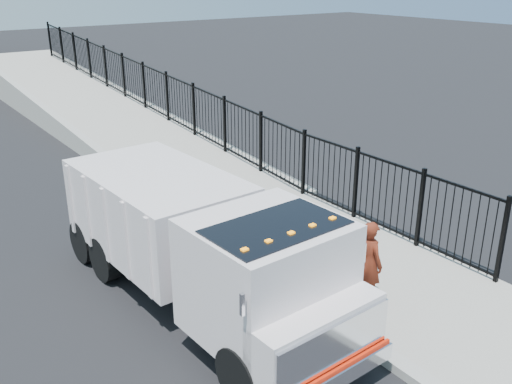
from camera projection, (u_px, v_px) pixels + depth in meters
ground at (295, 299)px, 11.08m from camera, size 120.00×120.00×0.00m
sidewalk at (444, 310)px, 10.59m from camera, size 3.55×12.00×0.12m
curb at (372, 346)px, 9.54m from camera, size 0.30×12.00×0.16m
ramp at (96, 120)px, 24.34m from camera, size 3.95×24.06×3.19m
iron_fence at (168, 113)px, 21.77m from camera, size 0.10×28.00×1.80m
truck at (202, 242)px, 10.31m from camera, size 2.65×7.24×2.45m
worker at (369, 263)px, 10.48m from camera, size 0.42×0.62×1.64m
debris at (275, 251)px, 12.62m from camera, size 0.33×0.33×0.08m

